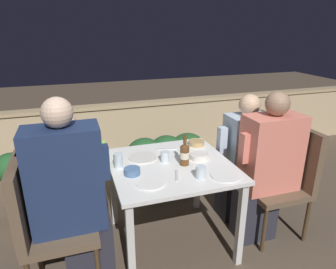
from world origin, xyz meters
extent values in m
plane|color=brown|center=(0.00, 0.00, 0.00)|extent=(16.00, 16.00, 0.00)
cube|color=tan|center=(0.00, 1.73, 0.39)|extent=(9.00, 0.14, 0.77)
cube|color=tan|center=(0.00, 1.73, 0.79)|extent=(9.00, 0.18, 0.04)
cube|color=white|center=(0.00, 0.00, 0.72)|extent=(0.93, 0.91, 0.03)
cube|color=silver|center=(-0.42, -0.40, 0.35)|extent=(0.05, 0.05, 0.71)
cube|color=silver|center=(0.42, -0.40, 0.35)|extent=(0.05, 0.05, 0.71)
cube|color=silver|center=(-0.42, 0.40, 0.35)|extent=(0.05, 0.05, 0.71)
cube|color=silver|center=(0.42, 0.40, 0.35)|extent=(0.05, 0.05, 0.71)
cube|color=brown|center=(0.24, 0.82, 0.14)|extent=(0.90, 0.36, 0.28)
ellipsoid|color=#235628|center=(-0.01, 0.82, 0.45)|extent=(0.40, 0.47, 0.38)
ellipsoid|color=#235628|center=(0.24, 0.82, 0.45)|extent=(0.40, 0.47, 0.38)
ellipsoid|color=#235628|center=(0.48, 0.82, 0.45)|extent=(0.40, 0.47, 0.38)
cube|color=brown|center=(-0.84, -0.17, 0.44)|extent=(0.48, 0.48, 0.05)
cube|color=brown|center=(-1.06, -0.17, 0.72)|extent=(0.06, 0.48, 0.51)
cylinder|color=#47321E|center=(-1.05, 0.04, 0.21)|extent=(0.03, 0.03, 0.41)
cylinder|color=#47321E|center=(-0.64, 0.04, 0.21)|extent=(0.03, 0.03, 0.41)
cube|color=#282833|center=(-0.67, -0.17, 0.23)|extent=(0.33, 0.23, 0.46)
cube|color=navy|center=(-0.77, -0.17, 0.81)|extent=(0.47, 0.26, 0.71)
cube|color=navy|center=(-0.52, -0.17, 0.90)|extent=(0.07, 0.07, 0.24)
sphere|color=beige|center=(-0.77, -0.17, 1.26)|extent=(0.19, 0.19, 0.19)
cube|color=brown|center=(-0.83, 0.18, 0.44)|extent=(0.48, 0.48, 0.05)
cube|color=brown|center=(-1.04, 0.18, 0.72)|extent=(0.06, 0.48, 0.51)
cylinder|color=#47321E|center=(-1.04, -0.03, 0.21)|extent=(0.03, 0.03, 0.41)
cylinder|color=#47321E|center=(-0.62, -0.03, 0.21)|extent=(0.03, 0.03, 0.41)
cylinder|color=#47321E|center=(-1.04, 0.39, 0.21)|extent=(0.03, 0.03, 0.41)
cylinder|color=#47321E|center=(-0.62, 0.39, 0.21)|extent=(0.03, 0.03, 0.41)
cube|color=#282833|center=(-0.66, 0.18, 0.23)|extent=(0.26, 0.23, 0.46)
cube|color=#8CCC4C|center=(-0.76, 0.18, 0.73)|extent=(0.37, 0.26, 0.53)
cube|color=#8CCC4C|center=(-0.51, 0.18, 0.79)|extent=(0.07, 0.07, 0.24)
sphere|color=tan|center=(-0.76, 0.18, 1.09)|extent=(0.19, 0.19, 0.19)
cube|color=brown|center=(0.88, -0.15, 0.44)|extent=(0.48, 0.48, 0.05)
cube|color=brown|center=(1.10, -0.15, 0.72)|extent=(0.06, 0.48, 0.51)
cylinder|color=#47321E|center=(0.67, -0.36, 0.21)|extent=(0.03, 0.03, 0.41)
cylinder|color=#47321E|center=(1.09, -0.36, 0.21)|extent=(0.03, 0.03, 0.41)
cylinder|color=#47321E|center=(0.67, 0.06, 0.21)|extent=(0.03, 0.03, 0.41)
cylinder|color=#47321E|center=(1.09, 0.06, 0.21)|extent=(0.03, 0.03, 0.41)
cube|color=#282833|center=(0.71, -0.15, 0.23)|extent=(0.33, 0.23, 0.46)
cube|color=#E07A66|center=(0.81, -0.15, 0.78)|extent=(0.47, 0.26, 0.63)
cube|color=#E07A66|center=(0.56, -0.15, 0.85)|extent=(0.07, 0.07, 0.24)
sphere|color=#99755B|center=(0.81, -0.15, 1.19)|extent=(0.19, 0.19, 0.19)
cube|color=brown|center=(0.86, 0.18, 0.44)|extent=(0.48, 0.48, 0.05)
cube|color=brown|center=(1.07, 0.18, 0.72)|extent=(0.06, 0.48, 0.51)
cylinder|color=#47321E|center=(0.65, -0.02, 0.21)|extent=(0.03, 0.03, 0.41)
cylinder|color=#47321E|center=(1.07, -0.02, 0.21)|extent=(0.03, 0.03, 0.41)
cylinder|color=#47321E|center=(0.65, 0.39, 0.21)|extent=(0.03, 0.03, 0.41)
cylinder|color=#47321E|center=(1.07, 0.39, 0.21)|extent=(0.03, 0.03, 0.41)
cube|color=#282833|center=(0.69, 0.18, 0.23)|extent=(0.26, 0.23, 0.46)
cube|color=silver|center=(0.79, 0.18, 0.73)|extent=(0.37, 0.26, 0.55)
cube|color=silver|center=(0.54, 0.18, 0.80)|extent=(0.07, 0.07, 0.24)
sphere|color=tan|center=(0.79, 0.18, 1.10)|extent=(0.19, 0.19, 0.19)
cylinder|color=brown|center=(0.10, -0.05, 0.81)|extent=(0.07, 0.07, 0.15)
cylinder|color=beige|center=(0.10, -0.05, 0.82)|extent=(0.07, 0.07, 0.05)
cone|color=brown|center=(0.10, -0.05, 0.90)|extent=(0.07, 0.07, 0.03)
cylinder|color=brown|center=(0.10, -0.05, 0.95)|extent=(0.03, 0.03, 0.06)
cylinder|color=white|center=(0.31, -0.32, 0.74)|extent=(0.22, 0.22, 0.01)
cylinder|color=white|center=(-0.23, -0.25, 0.74)|extent=(0.20, 0.20, 0.01)
cylinder|color=silver|center=(-0.18, 0.17, 0.74)|extent=(0.23, 0.23, 0.01)
cylinder|color=silver|center=(0.25, 0.03, 0.76)|extent=(0.16, 0.16, 0.04)
torus|color=silver|center=(0.25, 0.03, 0.77)|extent=(0.16, 0.16, 0.01)
cylinder|color=tan|center=(0.35, 0.30, 0.76)|extent=(0.14, 0.14, 0.04)
torus|color=tan|center=(0.35, 0.30, 0.77)|extent=(0.14, 0.14, 0.01)
cylinder|color=#4C709E|center=(-0.32, -0.08, 0.76)|extent=(0.12, 0.12, 0.05)
torus|color=#4C709E|center=(-0.32, -0.08, 0.78)|extent=(0.12, 0.12, 0.01)
cylinder|color=silver|center=(-0.40, 0.06, 0.79)|extent=(0.07, 0.07, 0.12)
cylinder|color=silver|center=(0.13, -0.28, 0.78)|extent=(0.07, 0.07, 0.09)
cylinder|color=silver|center=(-0.03, 0.05, 0.78)|extent=(0.07, 0.07, 0.09)
cube|color=silver|center=(0.06, 0.29, 0.74)|extent=(0.17, 0.05, 0.01)
cube|color=silver|center=(-0.02, -0.20, 0.74)|extent=(0.07, 0.17, 0.01)
cylinder|color=brown|center=(-1.26, 0.68, 0.12)|extent=(0.21, 0.21, 0.24)
cylinder|color=#47331E|center=(-1.26, 0.68, 0.35)|extent=(0.02, 0.02, 0.22)
ellipsoid|color=#235628|center=(-1.26, 0.68, 0.58)|extent=(0.29, 0.29, 0.26)
camera|label=1|loc=(-0.68, -2.01, 1.75)|focal=32.00mm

